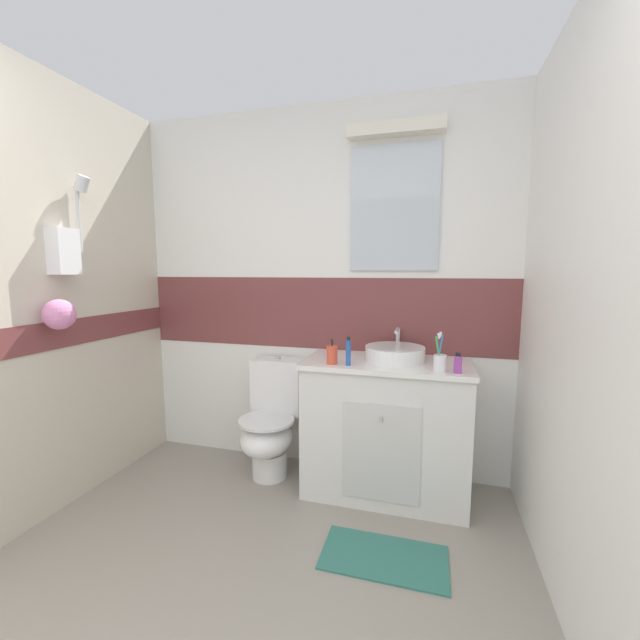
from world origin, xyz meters
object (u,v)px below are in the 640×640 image
(toothbrush_cup, at_px, (440,362))
(soap_dispenser, at_px, (332,355))
(perfume_flask_small, at_px, (458,363))
(toothpaste_tube_upright, at_px, (348,352))
(sink_basin, at_px, (395,353))
(toilet, at_px, (271,422))

(toothbrush_cup, height_order, soap_dispenser, toothbrush_cup)
(perfume_flask_small, xyz_separation_m, toothpaste_tube_upright, (-0.60, 0.01, 0.03))
(sink_basin, height_order, toilet, sink_basin)
(sink_basin, relative_size, toothpaste_tube_upright, 2.39)
(toilet, relative_size, perfume_flask_small, 7.01)
(soap_dispenser, relative_size, toothpaste_tube_upright, 0.89)
(toothbrush_cup, relative_size, toothpaste_tube_upright, 1.29)
(soap_dispenser, height_order, perfume_flask_small, soap_dispenser)
(toothbrush_cup, relative_size, perfume_flask_small, 1.92)
(toilet, height_order, perfume_flask_small, perfume_flask_small)
(soap_dispenser, bearing_deg, sink_basin, 27.92)
(soap_dispenser, bearing_deg, perfume_flask_small, -1.59)
(perfume_flask_small, distance_m, toothpaste_tube_upright, 0.60)
(soap_dispenser, bearing_deg, toilet, 159.45)
(soap_dispenser, height_order, toothpaste_tube_upright, toothpaste_tube_upright)
(toothbrush_cup, bearing_deg, toilet, 170.37)
(sink_basin, height_order, toothbrush_cup, toothbrush_cup)
(toilet, relative_size, soap_dispenser, 5.27)
(toilet, height_order, soap_dispenser, soap_dispenser)
(toilet, xyz_separation_m, perfume_flask_small, (1.17, -0.20, 0.54))
(toilet, bearing_deg, toothbrush_cup, -9.63)
(toothbrush_cup, distance_m, perfume_flask_small, 0.09)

